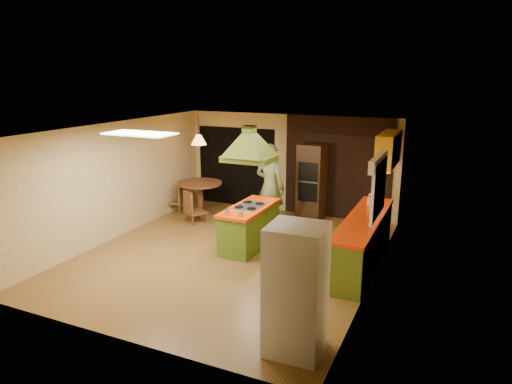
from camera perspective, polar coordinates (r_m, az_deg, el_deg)
The scene contains 21 objects.
ground at distance 9.13m, azimuth -3.13°, elevation -7.83°, with size 6.50×6.50×0.00m, color olive.
room_walls at distance 8.73m, azimuth -3.24°, elevation -0.23°, with size 5.50×6.50×6.50m.
ceiling_plane at distance 8.50m, azimuth -3.36°, elevation 7.95°, with size 6.50×6.50×0.00m, color silver.
brick_panel at distance 11.26m, azimuth 10.12°, elevation 2.95°, with size 2.64×0.03×2.50m, color #381E14.
nook_opening at distance 12.24m, azimuth -2.49°, elevation 3.15°, with size 2.20×0.03×2.10m, color black.
right_counter at distance 8.75m, azimuth 13.20°, elevation -5.99°, with size 0.62×3.05×0.92m.
upper_cabinets at distance 9.89m, azimuth 16.24°, elevation 5.12°, with size 0.34×1.40×0.70m, color yellow.
window_right at distance 8.15m, azimuth 15.15°, elevation 1.98°, with size 0.12×1.35×1.06m.
fluor_panel at distance 8.10m, azimuth -14.34°, elevation 7.08°, with size 1.20×0.60×0.03m, color white.
kitchen_island at distance 9.40m, azimuth -0.81°, elevation -4.29°, with size 0.71×1.72×0.88m.
range_hood at distance 8.98m, azimuth -0.85°, elevation 6.74°, with size 0.99×0.72×0.79m.
man at distance 10.33m, azimuth 1.77°, elevation 0.65°, with size 0.72×0.47×1.98m, color #515D31.
refrigerator at distance 5.86m, azimuth 5.02°, elevation -12.12°, with size 0.70×0.66×1.71m, color silver.
wall_oven at distance 11.20m, azimuth 6.97°, elevation 1.31°, with size 0.64×0.63×1.85m.
dining_table at distance 11.62m, azimuth -6.96°, elevation 0.06°, with size 1.10×1.10×0.82m.
chair_left at distance 11.96m, azimuth -10.06°, elevation -0.52°, with size 0.45×0.45×0.81m, color brown, non-canonical shape.
chair_near at distance 11.01m, azimuth -7.56°, elevation -1.79°, with size 0.43×0.43×0.79m, color brown, non-canonical shape.
pendant_lamp at distance 11.37m, azimuth -7.17°, elevation 6.50°, with size 0.38×0.38×0.25m, color #FF9E3F.
canister_large at distance 9.83m, azimuth 14.63°, elevation -0.36°, with size 0.14×0.14×0.20m, color beige.
canister_medium at distance 9.54m, azimuth 14.31°, elevation -0.82°, with size 0.14×0.14×0.20m, color #F7E8C7.
canister_small at distance 9.37m, azimuth 14.10°, elevation -1.19°, with size 0.12×0.12×0.17m, color #F6E0C6.
Camera 1 is at (3.92, -7.48, 3.49)m, focal length 32.00 mm.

